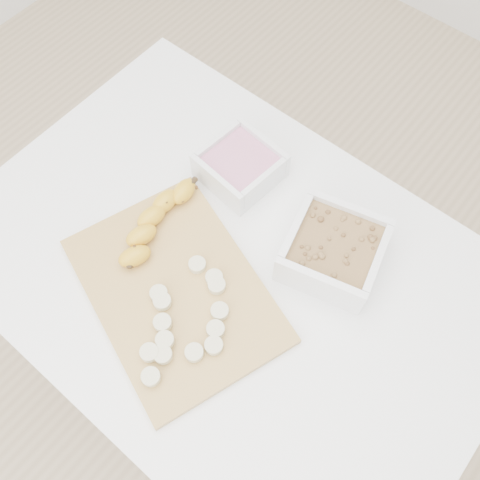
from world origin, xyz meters
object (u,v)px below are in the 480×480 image
Objects in this scene: table at (230,286)px; banana at (155,223)px; cutting_board at (175,290)px; bowl_granola at (333,250)px; bowl_yogurt at (240,166)px.

banana is (-0.15, -0.03, 0.13)m from table.
table is 2.58× the size of cutting_board.
banana is (-0.11, 0.07, 0.03)m from cutting_board.
banana is at bearing 148.36° from cutting_board.
bowl_granola is 0.29m from cutting_board.
banana reaches higher than cutting_board.
bowl_granola is at bearing -8.81° from bowl_yogurt.
bowl_yogurt is 0.20m from banana.
banana reaches higher than table.
bowl_granola is at bearing 43.71° from table.
bowl_yogurt is (-0.11, 0.17, 0.13)m from table.
bowl_granola is (0.13, 0.13, 0.14)m from table.
bowl_granola reaches higher than table.
banana is at bearing -168.22° from table.
table is 0.15m from cutting_board.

